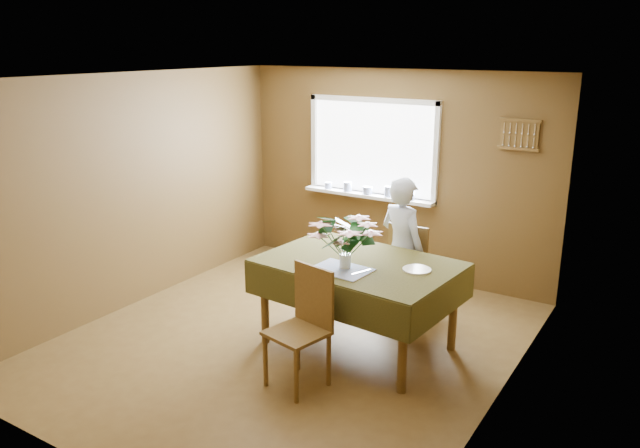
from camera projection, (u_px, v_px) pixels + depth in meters
The scene contains 15 objects.
floor at pixel (290, 341), 6.05m from camera, with size 4.50×4.50×0.00m, color brown.
ceiling at pixel (286, 77), 5.35m from camera, with size 4.50×4.50×0.00m, color white.
wall_back at pixel (395, 175), 7.53m from camera, with size 4.00×4.00×0.00m, color brown.
wall_front at pixel (81, 300), 3.87m from camera, with size 4.00×4.00×0.00m, color brown.
wall_left at pixel (136, 191), 6.72m from camera, with size 4.50×4.50×0.00m, color brown.
wall_right at pixel (507, 255), 4.68m from camera, with size 4.50×4.50×0.00m, color brown.
window_assembly at pixel (371, 165), 7.61m from camera, with size 1.72×0.20×1.22m.
spoon_rack at pixel (519, 135), 6.60m from camera, with size 0.44×0.05×0.33m.
dining_table at pixel (358, 272), 5.75m from camera, with size 1.86×1.35×0.86m.
chair_far at pixel (411, 265), 6.54m from camera, with size 0.45×0.45×1.00m.
chair_near at pixel (304, 322), 5.18m from camera, with size 0.52×0.52×1.02m.
seated_woman at pixel (402, 249), 6.37m from camera, with size 0.55×0.36×1.51m, color white.
flower_bouquet at pixel (346, 236), 5.48m from camera, with size 0.53×0.53×0.46m.
side_plate at pixel (417, 270), 5.50m from camera, with size 0.25×0.25×0.01m, color white.
table_knife at pixel (361, 272), 5.44m from camera, with size 0.02×0.21×0.00m, color silver.
Camera 1 is at (3.16, -4.50, 2.78)m, focal length 35.00 mm.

